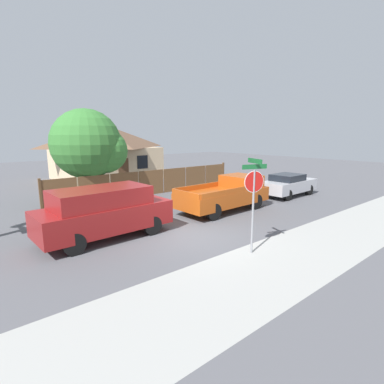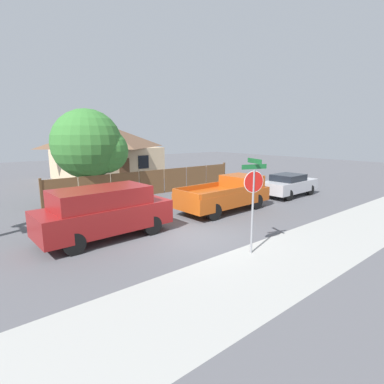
{
  "view_description": "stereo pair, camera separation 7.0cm",
  "coord_description": "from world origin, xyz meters",
  "views": [
    {
      "loc": [
        -7.18,
        -8.53,
        3.93
      ],
      "look_at": [
        0.48,
        0.64,
        1.6
      ],
      "focal_mm": 28.0,
      "sensor_mm": 36.0,
      "label": 1
    },
    {
      "loc": [
        -7.13,
        -8.57,
        3.93
      ],
      "look_at": [
        0.48,
        0.64,
        1.6
      ],
      "focal_mm": 28.0,
      "sensor_mm": 36.0,
      "label": 2
    }
  ],
  "objects": [
    {
      "name": "sidewalk_strip",
      "position": [
        0.0,
        -3.6,
        0.0
      ],
      "size": [
        36.0,
        3.2,
        0.01
      ],
      "color": "#A3A39E",
      "rests_on": "ground"
    },
    {
      "name": "ground_plane",
      "position": [
        0.0,
        0.0,
        0.0
      ],
      "size": [
        80.0,
        80.0,
        0.0
      ],
      "primitive_type": "plane",
      "color": "#56565B"
    },
    {
      "name": "oak_tree",
      "position": [
        -0.41,
        8.88,
        3.25
      ],
      "size": [
        4.26,
        4.05,
        5.37
      ],
      "color": "brown",
      "rests_on": "ground"
    },
    {
      "name": "wooden_fence",
      "position": [
        3.17,
        8.0,
        0.8
      ],
      "size": [
        13.48,
        0.12,
        1.7
      ],
      "color": "brown",
      "rests_on": "ground"
    },
    {
      "name": "parked_sedan",
      "position": [
        9.64,
        2.0,
        0.74
      ],
      "size": [
        4.24,
        1.86,
        1.42
      ],
      "rotation": [
        0.0,
        0.0,
        0.03
      ],
      "color": "#B7B7BC",
      "rests_on": "ground"
    },
    {
      "name": "house",
      "position": [
        3.97,
        16.8,
        2.46
      ],
      "size": [
        8.49,
        7.28,
        4.74
      ],
      "color": "beige",
      "rests_on": "ground"
    },
    {
      "name": "red_suv",
      "position": [
        -2.71,
        2.0,
        1.05
      ],
      "size": [
        5.02,
        2.14,
        1.96
      ],
      "rotation": [
        0.0,
        0.0,
        0.03
      ],
      "color": "maroon",
      "rests_on": "ground"
    },
    {
      "name": "stop_sign",
      "position": [
        0.42,
        -2.54,
        2.13
      ],
      "size": [
        0.85,
        0.77,
        3.16
      ],
      "rotation": [
        0.0,
        0.0,
        -0.34
      ],
      "color": "gray",
      "rests_on": "ground"
    },
    {
      "name": "orange_pickup",
      "position": [
        3.95,
        2.01,
        0.86
      ],
      "size": [
        5.22,
        2.18,
        1.73
      ],
      "rotation": [
        0.0,
        0.0,
        0.03
      ],
      "color": "#B74C14",
      "rests_on": "ground"
    }
  ]
}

